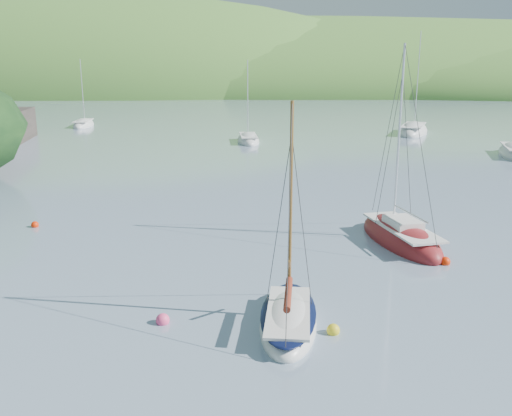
{
  "coord_description": "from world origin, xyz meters",
  "views": [
    {
      "loc": [
        2.53,
        -18.01,
        9.2
      ],
      "look_at": [
        1.7,
        8.0,
        2.37
      ],
      "focal_mm": 40.0,
      "sensor_mm": 36.0,
      "label": 1
    }
  ],
  "objects_px": {
    "daysailer_white": "(288,320)",
    "sloop_red": "(401,238)",
    "distant_sloop_c": "(84,125)",
    "distant_sloop_a": "(248,141)",
    "distant_sloop_b": "(413,132)"
  },
  "relations": [
    {
      "from": "distant_sloop_a",
      "to": "daysailer_white",
      "type": "bearing_deg",
      "value": -92.03
    },
    {
      "from": "distant_sloop_b",
      "to": "daysailer_white",
      "type": "bearing_deg",
      "value": -88.05
    },
    {
      "from": "sloop_red",
      "to": "distant_sloop_a",
      "type": "distance_m",
      "value": 37.57
    },
    {
      "from": "sloop_red",
      "to": "distant_sloop_a",
      "type": "height_order",
      "value": "sloop_red"
    },
    {
      "from": "daysailer_white",
      "to": "distant_sloop_b",
      "type": "distance_m",
      "value": 57.03
    },
    {
      "from": "sloop_red",
      "to": "distant_sloop_a",
      "type": "relative_size",
      "value": 1.09
    },
    {
      "from": "sloop_red",
      "to": "distant_sloop_b",
      "type": "xyz_separation_m",
      "value": [
        11.07,
        44.73,
        0.01
      ]
    },
    {
      "from": "sloop_red",
      "to": "distant_sloop_c",
      "type": "distance_m",
      "value": 61.17
    },
    {
      "from": "sloop_red",
      "to": "distant_sloop_b",
      "type": "relative_size",
      "value": 0.79
    },
    {
      "from": "distant_sloop_b",
      "to": "distant_sloop_c",
      "type": "bearing_deg",
      "value": -168.98
    },
    {
      "from": "sloop_red",
      "to": "distant_sloop_c",
      "type": "relative_size",
      "value": 1.08
    },
    {
      "from": "sloop_red",
      "to": "distant_sloop_c",
      "type": "xyz_separation_m",
      "value": [
        -33.39,
        51.26,
        -0.04
      ]
    },
    {
      "from": "daysailer_white",
      "to": "distant_sloop_a",
      "type": "xyz_separation_m",
      "value": [
        -3.49,
        46.03,
        -0.03
      ]
    },
    {
      "from": "daysailer_white",
      "to": "distant_sloop_c",
      "type": "xyz_separation_m",
      "value": [
        -27.37,
        60.95,
        -0.03
      ]
    },
    {
      "from": "daysailer_white",
      "to": "sloop_red",
      "type": "distance_m",
      "value": 11.41
    }
  ]
}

